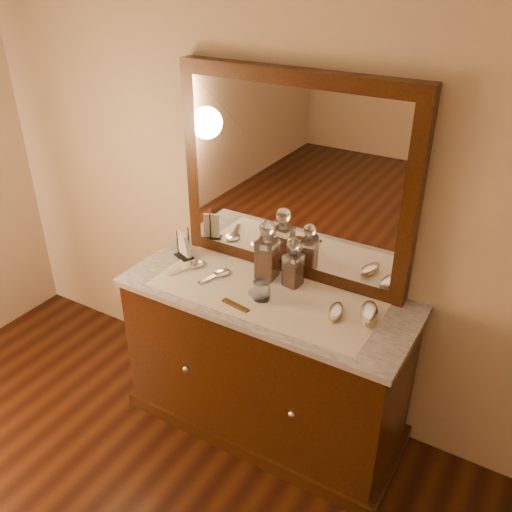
{
  "coord_description": "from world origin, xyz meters",
  "views": [
    {
      "loc": [
        1.09,
        0.03,
        2.29
      ],
      "look_at": [
        0.0,
        1.85,
        1.1
      ],
      "focal_mm": 38.43,
      "sensor_mm": 36.0,
      "label": 1
    }
  ],
  "objects_px": {
    "pin_dish": "(256,293)",
    "brush_far": "(369,314)",
    "decanter_right": "(293,267)",
    "dresser_cabinet": "(266,363)",
    "brush_near": "(336,312)",
    "napkin_rack": "(184,246)",
    "mirror_frame": "(294,179)",
    "comb": "(236,305)",
    "hand_mirror_outer": "(192,265)",
    "decanter_left": "(267,256)",
    "hand_mirror_inner": "(219,274)"
  },
  "relations": [
    {
      "from": "pin_dish",
      "to": "brush_near",
      "type": "distance_m",
      "value": 0.4
    },
    {
      "from": "napkin_rack",
      "to": "mirror_frame",
      "type": "bearing_deg",
      "value": 17.17
    },
    {
      "from": "mirror_frame",
      "to": "comb",
      "type": "bearing_deg",
      "value": -98.57
    },
    {
      "from": "comb",
      "to": "decanter_right",
      "type": "height_order",
      "value": "decanter_right"
    },
    {
      "from": "comb",
      "to": "decanter_right",
      "type": "distance_m",
      "value": 0.34
    },
    {
      "from": "pin_dish",
      "to": "brush_near",
      "type": "bearing_deg",
      "value": 5.18
    },
    {
      "from": "napkin_rack",
      "to": "dresser_cabinet",
      "type": "bearing_deg",
      "value": -7.7
    },
    {
      "from": "pin_dish",
      "to": "brush_far",
      "type": "distance_m",
      "value": 0.54
    },
    {
      "from": "dresser_cabinet",
      "to": "decanter_right",
      "type": "bearing_deg",
      "value": 57.07
    },
    {
      "from": "comb",
      "to": "dresser_cabinet",
      "type": "bearing_deg",
      "value": 79.85
    },
    {
      "from": "brush_near",
      "to": "hand_mirror_inner",
      "type": "height_order",
      "value": "brush_near"
    },
    {
      "from": "comb",
      "to": "decanter_left",
      "type": "height_order",
      "value": "decanter_left"
    },
    {
      "from": "pin_dish",
      "to": "comb",
      "type": "bearing_deg",
      "value": -103.25
    },
    {
      "from": "brush_near",
      "to": "comb",
      "type": "bearing_deg",
      "value": -158.76
    },
    {
      "from": "dresser_cabinet",
      "to": "brush_far",
      "type": "relative_size",
      "value": 7.26
    },
    {
      "from": "dresser_cabinet",
      "to": "brush_near",
      "type": "bearing_deg",
      "value": -1.86
    },
    {
      "from": "decanter_right",
      "to": "brush_near",
      "type": "xyz_separation_m",
      "value": [
        0.29,
        -0.13,
        -0.08
      ]
    },
    {
      "from": "comb",
      "to": "brush_near",
      "type": "relative_size",
      "value": 0.98
    },
    {
      "from": "mirror_frame",
      "to": "pin_dish",
      "type": "relative_size",
      "value": 16.26
    },
    {
      "from": "decanter_left",
      "to": "brush_far",
      "type": "bearing_deg",
      "value": -7.71
    },
    {
      "from": "dresser_cabinet",
      "to": "decanter_left",
      "type": "bearing_deg",
      "value": 119.35
    },
    {
      "from": "decanter_right",
      "to": "hand_mirror_inner",
      "type": "bearing_deg",
      "value": -163.04
    },
    {
      "from": "dresser_cabinet",
      "to": "hand_mirror_outer",
      "type": "xyz_separation_m",
      "value": [
        -0.45,
        0.01,
        0.45
      ]
    },
    {
      "from": "hand_mirror_outer",
      "to": "hand_mirror_inner",
      "type": "xyz_separation_m",
      "value": [
        0.17,
        0.0,
        -0.0
      ]
    },
    {
      "from": "napkin_rack",
      "to": "hand_mirror_outer",
      "type": "distance_m",
      "value": 0.13
    },
    {
      "from": "decanter_left",
      "to": "mirror_frame",
      "type": "bearing_deg",
      "value": 60.49
    },
    {
      "from": "decanter_left",
      "to": "hand_mirror_outer",
      "type": "xyz_separation_m",
      "value": [
        -0.38,
        -0.11,
        -0.11
      ]
    },
    {
      "from": "dresser_cabinet",
      "to": "mirror_frame",
      "type": "distance_m",
      "value": 0.97
    },
    {
      "from": "decanter_right",
      "to": "hand_mirror_inner",
      "type": "xyz_separation_m",
      "value": [
        -0.36,
        -0.11,
        -0.09
      ]
    },
    {
      "from": "pin_dish",
      "to": "comb",
      "type": "height_order",
      "value": "pin_dish"
    },
    {
      "from": "decanter_left",
      "to": "brush_near",
      "type": "bearing_deg",
      "value": -17.31
    },
    {
      "from": "comb",
      "to": "brush_far",
      "type": "distance_m",
      "value": 0.61
    },
    {
      "from": "hand_mirror_inner",
      "to": "comb",
      "type": "bearing_deg",
      "value": -40.45
    },
    {
      "from": "pin_dish",
      "to": "decanter_right",
      "type": "height_order",
      "value": "decanter_right"
    },
    {
      "from": "comb",
      "to": "brush_far",
      "type": "relative_size",
      "value": 0.78
    },
    {
      "from": "decanter_right",
      "to": "dresser_cabinet",
      "type": "bearing_deg",
      "value": -122.93
    },
    {
      "from": "napkin_rack",
      "to": "hand_mirror_outer",
      "type": "bearing_deg",
      "value": -32.61
    },
    {
      "from": "decanter_right",
      "to": "comb",
      "type": "bearing_deg",
      "value": -115.38
    },
    {
      "from": "hand_mirror_outer",
      "to": "napkin_rack",
      "type": "bearing_deg",
      "value": 147.39
    },
    {
      "from": "hand_mirror_inner",
      "to": "pin_dish",
      "type": "bearing_deg",
      "value": -12.86
    },
    {
      "from": "mirror_frame",
      "to": "hand_mirror_outer",
      "type": "height_order",
      "value": "mirror_frame"
    },
    {
      "from": "decanter_left",
      "to": "hand_mirror_outer",
      "type": "height_order",
      "value": "decanter_left"
    },
    {
      "from": "mirror_frame",
      "to": "decanter_left",
      "type": "distance_m",
      "value": 0.4
    },
    {
      "from": "dresser_cabinet",
      "to": "comb",
      "type": "xyz_separation_m",
      "value": [
        -0.06,
        -0.18,
        0.45
      ]
    },
    {
      "from": "dresser_cabinet",
      "to": "decanter_left",
      "type": "distance_m",
      "value": 0.58
    },
    {
      "from": "brush_near",
      "to": "decanter_left",
      "type": "bearing_deg",
      "value": 162.69
    },
    {
      "from": "mirror_frame",
      "to": "comb",
      "type": "distance_m",
      "value": 0.65
    },
    {
      "from": "dresser_cabinet",
      "to": "decanter_right",
      "type": "height_order",
      "value": "decanter_right"
    },
    {
      "from": "comb",
      "to": "napkin_rack",
      "type": "distance_m",
      "value": 0.55
    },
    {
      "from": "comb",
      "to": "brush_near",
      "type": "xyz_separation_m",
      "value": [
        0.43,
        0.17,
        0.02
      ]
    }
  ]
}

